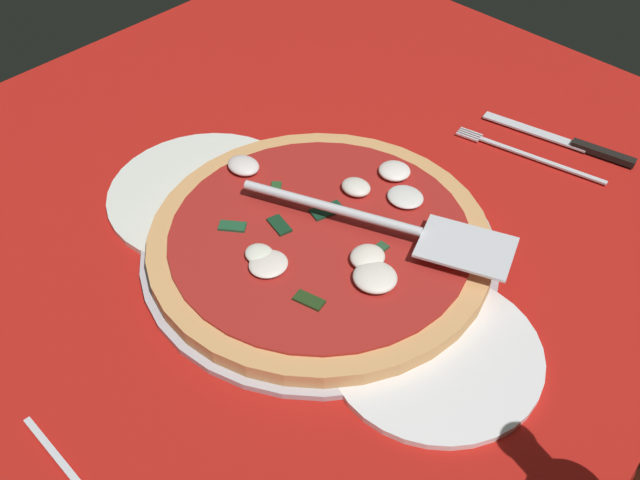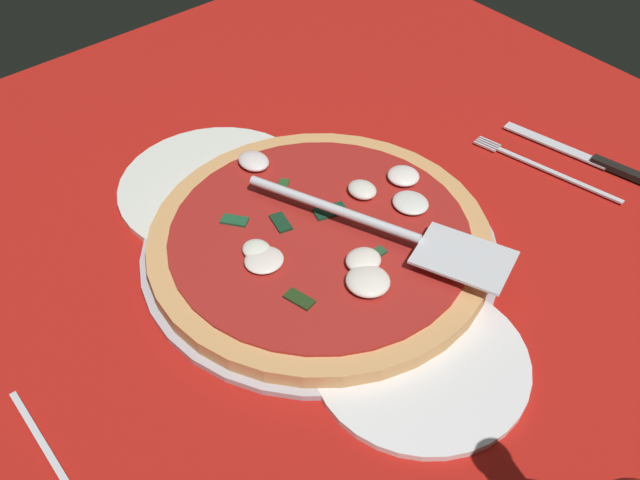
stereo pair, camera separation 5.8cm
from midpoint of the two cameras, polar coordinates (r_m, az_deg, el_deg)
ground_plane at (r=80.07cm, az=2.49°, el=-2.63°), size 113.75×113.75×0.80cm
checker_pattern at (r=79.74cm, az=2.50°, el=-2.41°), size 113.75×113.75×0.10cm
pizza_pan at (r=81.12cm, az=2.04°, el=-0.83°), size 37.78×37.78×0.99cm
dinner_plate_left at (r=72.40cm, az=9.83°, el=-9.08°), size 20.13×20.13×1.00cm
dinner_plate_right at (r=89.14cm, az=-5.91°, el=3.84°), size 22.55×22.55×1.00cm
pizza at (r=80.10cm, az=2.14°, el=-0.04°), size 36.11×36.11×3.23cm
pizza_server at (r=77.97cm, az=7.62°, el=0.59°), size 28.42×14.13×1.00cm
place_setting_near at (r=97.61cm, az=19.70°, el=5.13°), size 21.96×14.82×1.40cm
place_setting_far at (r=68.75cm, az=-19.45°, el=-16.63°), size 21.70×13.75×1.40cm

